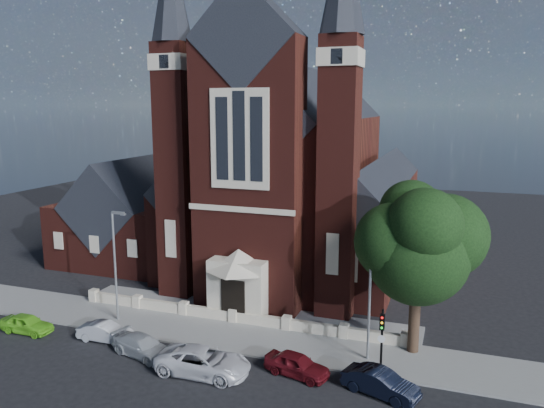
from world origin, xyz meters
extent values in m
plane|color=black|center=(0.00, 15.00, 0.00)|extent=(120.00, 120.00, 0.00)
cube|color=gray|center=(0.00, 4.50, 0.00)|extent=(60.00, 5.00, 0.12)
cube|color=gray|center=(0.00, 8.50, 0.00)|extent=(26.00, 3.00, 0.14)
cube|color=beige|center=(0.00, 6.50, 0.00)|extent=(24.00, 0.40, 0.90)
cube|color=#461812|center=(0.00, 25.00, 7.00)|extent=(10.00, 30.00, 14.00)
cube|color=black|center=(0.00, 25.00, 14.00)|extent=(10.00, 30.20, 10.00)
cube|color=#461812|center=(-7.50, 24.00, 4.00)|extent=(5.00, 26.00, 8.00)
cube|color=#461812|center=(7.50, 24.00, 4.00)|extent=(5.00, 26.00, 8.00)
cube|color=black|center=(-7.50, 24.00, 8.00)|extent=(5.01, 26.20, 5.01)
cube|color=black|center=(7.50, 24.00, 8.00)|extent=(5.01, 26.20, 5.01)
cube|color=#461812|center=(0.00, 9.50, 10.00)|extent=(8.00, 3.00, 20.00)
cube|color=black|center=(0.00, 9.50, 20.00)|extent=(8.00, 3.20, 8.00)
cube|color=beige|center=(0.00, 7.95, 13.00)|extent=(4.40, 0.15, 7.00)
cube|color=black|center=(0.00, 7.88, 13.20)|extent=(0.90, 0.08, 6.20)
cube|color=beige|center=(0.00, 7.50, 2.20)|extent=(4.20, 2.00, 4.40)
cube|color=black|center=(0.00, 6.45, 1.60)|extent=(1.80, 0.12, 3.20)
cone|color=beige|center=(0.00, 7.50, 4.40)|extent=(4.60, 4.60, 1.60)
cube|color=#461812|center=(-6.50, 10.50, 10.00)|extent=(2.60, 2.60, 20.00)
cube|color=beige|center=(-6.50, 10.50, 18.50)|extent=(2.80, 2.80, 1.20)
cube|color=#461812|center=(6.50, 10.50, 10.00)|extent=(2.60, 2.60, 20.00)
cube|color=beige|center=(6.50, 10.50, 18.50)|extent=(2.80, 2.80, 1.20)
cube|color=#461812|center=(-16.00, 18.00, 3.00)|extent=(12.00, 12.00, 6.00)
cube|color=black|center=(-16.00, 18.00, 6.00)|extent=(8.49, 12.20, 8.49)
cylinder|color=black|center=(12.50, 6.00, 2.50)|extent=(0.70, 0.70, 5.00)
sphere|color=black|center=(12.50, 6.00, 6.50)|extent=(6.40, 6.40, 6.40)
sphere|color=black|center=(12.90, 4.80, 8.50)|extent=(4.40, 4.40, 4.40)
cylinder|color=gray|center=(-8.00, 4.00, 4.00)|extent=(0.16, 0.16, 8.00)
cube|color=gray|center=(-7.50, 4.00, 8.00)|extent=(1.00, 0.15, 0.18)
cube|color=gray|center=(-7.10, 4.00, 7.92)|extent=(0.35, 0.22, 0.12)
cylinder|color=gray|center=(10.00, 4.00, 4.00)|extent=(0.16, 0.16, 8.00)
cube|color=gray|center=(10.50, 4.00, 8.00)|extent=(1.00, 0.15, 0.18)
cube|color=gray|center=(10.90, 4.00, 7.92)|extent=(0.35, 0.22, 0.12)
cylinder|color=black|center=(11.00, 2.50, 2.00)|extent=(0.14, 0.14, 4.00)
cube|color=black|center=(11.00, 2.35, 3.30)|extent=(0.28, 0.22, 0.90)
sphere|color=red|center=(11.00, 2.22, 3.60)|extent=(0.14, 0.14, 0.14)
sphere|color=#CC8C0C|center=(11.00, 2.22, 3.30)|extent=(0.14, 0.14, 0.14)
sphere|color=#0C9919|center=(11.00, 2.22, 3.00)|extent=(0.14, 0.14, 0.14)
imported|color=#73D42A|center=(-12.65, 0.24, 0.64)|extent=(3.74, 1.52, 1.27)
imported|color=#B0B3B8|center=(-6.77, 0.94, 0.62)|extent=(3.80, 1.48, 1.23)
imported|color=#ACB0B4|center=(-3.25, -0.06, 0.63)|extent=(4.69, 2.89, 1.27)
imported|color=white|center=(1.32, -0.84, 0.77)|extent=(5.61, 2.69, 1.54)
imported|color=#5E1016|center=(6.46, 0.83, 0.66)|extent=(4.15, 2.42, 1.33)
imported|color=black|center=(11.29, 0.32, 0.69)|extent=(4.44, 2.69, 1.38)
camera|label=1|loc=(14.58, -26.23, 15.33)|focal=35.00mm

